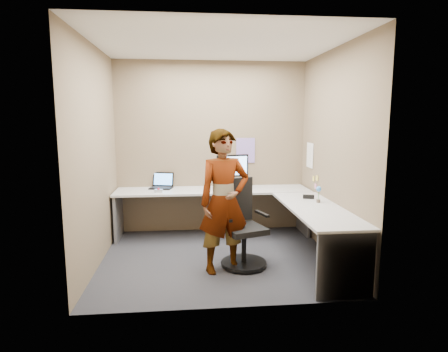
{
  "coord_description": "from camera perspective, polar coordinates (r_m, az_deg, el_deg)",
  "views": [
    {
      "loc": [
        -0.39,
        -4.66,
        1.81
      ],
      "look_at": [
        0.1,
        0.25,
        1.05
      ],
      "focal_mm": 30.0,
      "sensor_mm": 36.0,
      "label": 1
    }
  ],
  "objects": [
    {
      "name": "flower",
      "position": [
        4.99,
        14.22,
        -2.33
      ],
      "size": [
        0.07,
        0.07,
        0.22
      ],
      "color": "brown",
      "rests_on": "desk"
    },
    {
      "name": "sticky_note_b",
      "position": [
        5.67,
        13.78,
        -1.55
      ],
      "size": [
        0.01,
        0.07,
        0.07
      ],
      "primitive_type": "cube",
      "color": "pink",
      "rests_on": "wall_right"
    },
    {
      "name": "person",
      "position": [
        4.39,
        0.01,
        -3.91
      ],
      "size": [
        0.71,
        0.56,
        1.7
      ],
      "primitive_type": "imported",
      "rotation": [
        0.0,
        0.0,
        0.28
      ],
      "color": "#999399",
      "rests_on": "ground"
    },
    {
      "name": "calendar_white",
      "position": [
        5.89,
        12.97,
        3.09
      ],
      "size": [
        0.01,
        0.28,
        0.38
      ],
      "primitive_type": "cube",
      "color": "white",
      "rests_on": "wall_right"
    },
    {
      "name": "laptop",
      "position": [
        5.94,
        -9.42,
        -1.23
      ],
      "size": [
        0.39,
        0.35,
        0.24
      ],
      "rotation": [
        0.0,
        0.0,
        -0.24
      ],
      "color": "black",
      "rests_on": "desk"
    },
    {
      "name": "paper_ream",
      "position": [
        5.69,
        1.33,
        -1.87
      ],
      "size": [
        0.36,
        0.3,
        0.06
      ],
      "primitive_type": "cube",
      "rotation": [
        0.0,
        0.0,
        0.26
      ],
      "color": "red",
      "rests_on": "desk"
    },
    {
      "name": "stapler",
      "position": [
        5.22,
        12.76,
        -3.1
      ],
      "size": [
        0.16,
        0.08,
        0.05
      ],
      "primitive_type": "cube",
      "rotation": [
        0.0,
        0.0,
        -0.26
      ],
      "color": "black",
      "rests_on": "desk"
    },
    {
      "name": "ceiling",
      "position": [
        4.76,
        -0.94,
        19.53
      ],
      "size": [
        3.0,
        3.0,
        0.0
      ],
      "primitive_type": "plane",
      "rotation": [
        3.14,
        0.0,
        0.0
      ],
      "color": "white",
      "rests_on": "wall_back"
    },
    {
      "name": "trackball_mouse",
      "position": [
        5.61,
        -9.94,
        -2.22
      ],
      "size": [
        0.12,
        0.08,
        0.07
      ],
      "color": "#B7B7BC",
      "rests_on": "desk"
    },
    {
      "name": "wall_left",
      "position": [
        4.81,
        -19.02,
        2.79
      ],
      "size": [
        0.0,
        2.7,
        2.7
      ],
      "primitive_type": "plane",
      "rotation": [
        1.57,
        0.0,
        1.57
      ],
      "color": "brown",
      "rests_on": "ground"
    },
    {
      "name": "desk",
      "position": [
        5.26,
        3.53,
        -4.7
      ],
      "size": [
        2.98,
        2.58,
        0.73
      ],
      "color": "#B4B4B4",
      "rests_on": "ground"
    },
    {
      "name": "wall_back",
      "position": [
        5.99,
        -1.93,
        4.36
      ],
      "size": [
        3.0,
        0.0,
        3.0
      ],
      "primitive_type": "plane",
      "rotation": [
        1.57,
        0.0,
        0.0
      ],
      "color": "brown",
      "rests_on": "ground"
    },
    {
      "name": "sticky_note_a",
      "position": [
        5.6,
        13.99,
        -0.33
      ],
      "size": [
        0.01,
        0.07,
        0.07
      ],
      "primitive_type": "cube",
      "color": "#F2E059",
      "rests_on": "wall_right"
    },
    {
      "name": "ground",
      "position": [
        5.01,
        -0.86,
        -12.4
      ],
      "size": [
        3.0,
        3.0,
        0.0
      ],
      "primitive_type": "plane",
      "color": "#222327",
      "rests_on": "ground"
    },
    {
      "name": "sticky_note_c",
      "position": [
        5.56,
        14.18,
        -1.97
      ],
      "size": [
        0.01,
        0.07,
        0.07
      ],
      "primitive_type": "cube",
      "color": "pink",
      "rests_on": "wall_right"
    },
    {
      "name": "origami",
      "position": [
        5.53,
        -1.26,
        -2.19
      ],
      "size": [
        0.1,
        0.1,
        0.06
      ],
      "primitive_type": "cone",
      "color": "white",
      "rests_on": "desk"
    },
    {
      "name": "wall_right",
      "position": [
        5.05,
        16.35,
        3.17
      ],
      "size": [
        0.0,
        2.7,
        2.7
      ],
      "primitive_type": "plane",
      "rotation": [
        1.57,
        0.0,
        -1.57
      ],
      "color": "brown",
      "rests_on": "ground"
    },
    {
      "name": "sticky_note_d",
      "position": [
        5.75,
        13.48,
        -0.39
      ],
      "size": [
        0.01,
        0.07,
        0.07
      ],
      "primitive_type": "cube",
      "color": "#F2E059",
      "rests_on": "wall_right"
    },
    {
      "name": "office_chair",
      "position": [
        4.68,
        2.71,
        -8.37
      ],
      "size": [
        0.61,
        0.6,
        1.06
      ],
      "rotation": [
        0.0,
        0.0,
        0.33
      ],
      "color": "black",
      "rests_on": "ground"
    },
    {
      "name": "monitor",
      "position": [
        5.65,
        1.32,
        1.29
      ],
      "size": [
        0.5,
        0.2,
        0.48
      ],
      "rotation": [
        0.0,
        0.0,
        0.26
      ],
      "color": "black",
      "rests_on": "paper_ream"
    },
    {
      "name": "calendar_purple",
      "position": [
        6.04,
        3.3,
        3.91
      ],
      "size": [
        0.3,
        0.01,
        0.4
      ],
      "primitive_type": "cube",
      "color": "#846BB7",
      "rests_on": "wall_back"
    }
  ]
}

